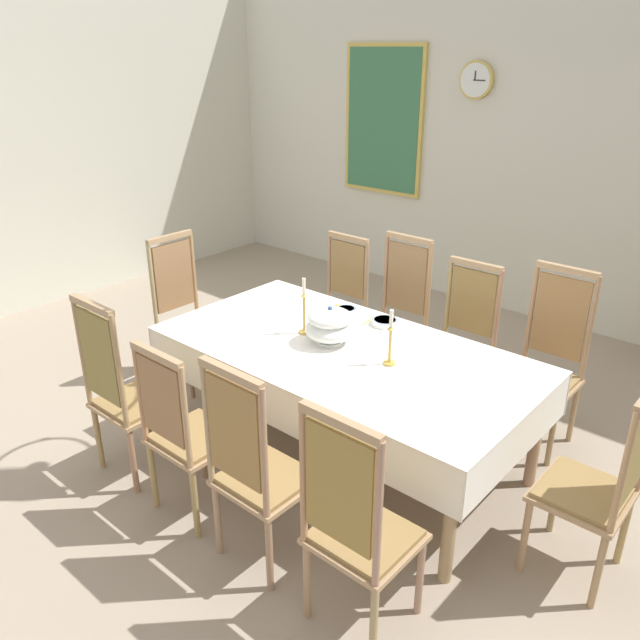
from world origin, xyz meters
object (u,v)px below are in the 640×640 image
at_px(candlestick_west, 304,311).
at_px(bowl_near_left, 346,309).
at_px(chair_north_c, 461,339).
at_px(chair_south_b, 185,430).
at_px(framed_painting, 383,121).
at_px(chair_head_west, 186,312).
at_px(chair_south_c, 255,467).
at_px(bowl_near_right, 385,322).
at_px(candlestick_east, 390,343).
at_px(mounted_clock, 476,80).
at_px(chair_north_b, 396,315).
at_px(spoon_secondary, 372,318).
at_px(chair_south_d, 356,524).
at_px(chair_north_a, 338,301).
at_px(chair_north_d, 547,360).
at_px(chair_head_east, 601,482).
at_px(dining_table, 344,359).
at_px(spoon_primary, 337,306).
at_px(chair_south_a, 123,390).
at_px(soup_tureen, 330,325).

distance_m(candlestick_west, bowl_near_left, 0.48).
bearing_deg(chair_north_c, chair_south_b, 74.39).
xyz_separation_m(chair_south_b, framed_painting, (-1.61, 4.01, 1.19)).
xyz_separation_m(chair_head_west, framed_painting, (-0.34, 3.01, 1.16)).
xyz_separation_m(chair_south_c, bowl_near_right, (-0.28, 1.46, 0.22)).
bearing_deg(candlestick_east, mounted_clock, 111.72).
xyz_separation_m(chair_north_b, candlestick_west, (-0.03, -1.01, 0.34)).
xyz_separation_m(chair_north_b, spoon_secondary, (0.16, -0.54, 0.19)).
distance_m(candlestick_east, bowl_near_left, 0.84).
height_order(chair_south_d, mounted_clock, mounted_clock).
height_order(chair_north_a, chair_north_d, chair_north_d).
xyz_separation_m(chair_head_east, spoon_secondary, (-1.71, 0.47, 0.21)).
bearing_deg(chair_north_a, spoon_secondary, 144.24).
xyz_separation_m(chair_north_d, bowl_near_left, (-1.24, -0.55, 0.20)).
distance_m(dining_table, spoon_primary, 0.67).
xyz_separation_m(chair_south_a, chair_north_d, (1.76, 2.03, 0.01)).
bearing_deg(candlestick_east, dining_table, -180.00).
distance_m(chair_north_d, soup_tureen, 1.46).
distance_m(chair_south_c, soup_tureen, 1.12).
bearing_deg(chair_north_c, candlestick_east, 94.25).
bearing_deg(candlestick_east, chair_south_d, -61.48).
bearing_deg(bowl_near_left, spoon_primary, 166.52).
relative_size(chair_north_a, candlestick_east, 3.16).
relative_size(chair_north_c, spoon_secondary, 6.23).
distance_m(chair_north_b, chair_south_c, 2.10).
relative_size(chair_north_d, candlestick_east, 3.52).
relative_size(dining_table, chair_north_c, 2.11).
distance_m(chair_head_east, spoon_secondary, 1.79).
bearing_deg(chair_south_b, spoon_secondary, 83.75).
xyz_separation_m(chair_north_a, candlestick_east, (1.21, -1.01, 0.36)).
bearing_deg(framed_painting, spoon_primary, -60.06).
xyz_separation_m(chair_head_east, mounted_clock, (-2.43, 3.00, 1.62)).
bearing_deg(mounted_clock, framed_painting, 179.50).
bearing_deg(candlestick_west, chair_south_b, -88.34).
xyz_separation_m(chair_head_east, soup_tureen, (-1.69, -0.00, 0.33)).
bearing_deg(candlestick_west, chair_head_east, 0.00).
bearing_deg(soup_tureen, bowl_near_right, 77.53).
xyz_separation_m(candlestick_west, mounted_clock, (-0.53, 3.00, 1.26)).
bearing_deg(soup_tureen, framed_painting, 120.86).
bearing_deg(chair_north_c, chair_north_d, -179.45).
xyz_separation_m(chair_south_d, chair_north_d, (0.00, 2.02, 0.01)).
bearing_deg(candlestick_west, chair_north_a, 118.51).
distance_m(chair_south_b, chair_head_west, 1.62).
bearing_deg(spoon_secondary, chair_north_b, 98.87).
relative_size(chair_north_c, bowl_near_left, 7.87).
relative_size(chair_south_a, chair_south_d, 1.01).
relative_size(candlestick_east, mounted_clock, 1.00).
relative_size(chair_south_d, candlestick_east, 3.44).
bearing_deg(candlestick_east, chair_north_d, 61.52).
bearing_deg(chair_north_c, spoon_primary, 35.93).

